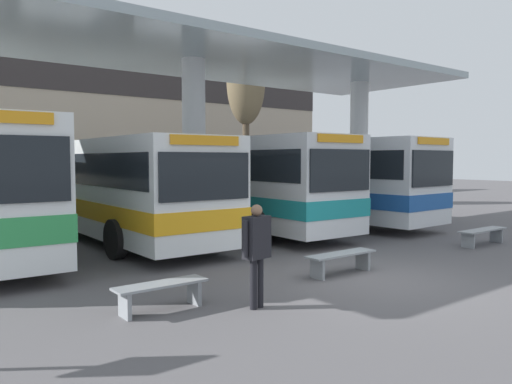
# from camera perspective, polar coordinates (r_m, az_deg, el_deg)

# --- Properties ---
(ground_plane) EXTENTS (100.00, 100.00, 0.00)m
(ground_plane) POSITION_cam_1_polar(r_m,az_deg,el_deg) (10.75, 13.09, -9.63)
(ground_plane) COLOR #565456
(townhouse_backdrop) EXTENTS (40.00, 0.58, 8.32)m
(townhouse_backdrop) POSITION_cam_1_polar(r_m,az_deg,el_deg) (30.42, -22.36, 7.95)
(townhouse_backdrop) COLOR tan
(townhouse_backdrop) RESTS_ON ground_plane
(station_canopy) EXTENTS (20.71, 6.61, 5.85)m
(station_canopy) POSITION_cam_1_polar(r_m,az_deg,el_deg) (16.16, -7.17, 13.09)
(station_canopy) COLOR silver
(station_canopy) RESTS_ON ground_plane
(transit_bus_center_bay) EXTENTS (2.89, 11.60, 3.04)m
(transit_bus_center_bay) POSITION_cam_1_polar(r_m,az_deg,el_deg) (16.48, -16.23, 0.93)
(transit_bus_center_bay) COLOR white
(transit_bus_center_bay) RESTS_ON ground_plane
(transit_bus_right_bay) EXTENTS (2.94, 11.26, 3.17)m
(transit_bus_right_bay) POSITION_cam_1_polar(r_m,az_deg,el_deg) (18.00, -3.10, 1.52)
(transit_bus_right_bay) COLOR silver
(transit_bus_right_bay) RESTS_ON ground_plane
(transit_bus_far_right_bay) EXTENTS (3.05, 10.79, 3.19)m
(transit_bus_far_right_bay) POSITION_cam_1_polar(r_m,az_deg,el_deg) (20.02, 6.33, 1.74)
(transit_bus_far_right_bay) COLOR silver
(transit_bus_far_right_bay) RESTS_ON ground_plane
(waiting_bench_near_pillar) EXTENTS (1.78, 0.44, 0.46)m
(waiting_bench_near_pillar) POSITION_cam_1_polar(r_m,az_deg,el_deg) (10.97, 9.70, -7.47)
(waiting_bench_near_pillar) COLOR gray
(waiting_bench_near_pillar) RESTS_ON ground_plane
(waiting_bench_mid_platform) EXTENTS (1.56, 0.44, 0.46)m
(waiting_bench_mid_platform) POSITION_cam_1_polar(r_m,az_deg,el_deg) (8.41, -10.80, -11.00)
(waiting_bench_mid_platform) COLOR gray
(waiting_bench_mid_platform) RESTS_ON ground_plane
(waiting_bench_far_platform) EXTENTS (1.98, 0.44, 0.46)m
(waiting_bench_far_platform) POSITION_cam_1_polar(r_m,az_deg,el_deg) (15.83, 24.49, -4.29)
(waiting_bench_far_platform) COLOR gray
(waiting_bench_far_platform) RESTS_ON ground_plane
(pedestrian_waiting) EXTENTS (0.64, 0.33, 1.73)m
(pedestrian_waiting) POSITION_cam_1_polar(r_m,az_deg,el_deg) (8.26, 0.07, -6.10)
(pedestrian_waiting) COLOR black
(pedestrian_waiting) RESTS_ON ground_plane
(poplar_tree_behind_left) EXTENTS (2.10, 2.10, 8.98)m
(poplar_tree_behind_left) POSITION_cam_1_polar(r_m,az_deg,el_deg) (27.69, -1.17, 12.17)
(poplar_tree_behind_left) COLOR #473A2B
(poplar_tree_behind_left) RESTS_ON ground_plane
(parked_car_street) EXTENTS (4.73, 2.09, 2.04)m
(parked_car_street) POSITION_cam_1_polar(r_m,az_deg,el_deg) (26.43, -19.86, 0.28)
(parked_car_street) COLOR #B2B7BC
(parked_car_street) RESTS_ON ground_plane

